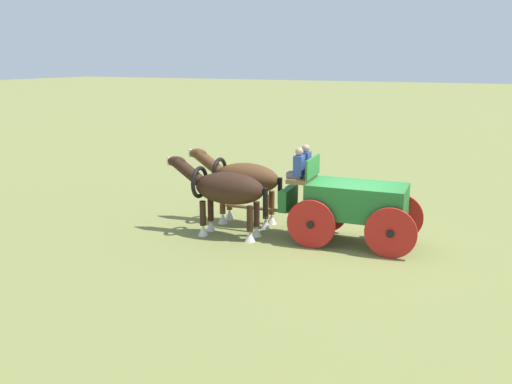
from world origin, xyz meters
TOP-DOWN VIEW (x-y plane):
  - ground_plane at (0.00, 0.00)m, footprint 220.00×220.00m
  - show_wagon at (0.18, 0.01)m, footprint 5.68×1.92m
  - draft_horse_near at (3.61, 0.89)m, footprint 3.15×1.06m
  - draft_horse_off at (3.69, -0.40)m, footprint 3.11×1.08m

SIDE VIEW (x-z plane):
  - ground_plane at x=0.00m, z-range 0.00..0.00m
  - show_wagon at x=0.18m, z-range -0.13..2.52m
  - draft_horse_near at x=3.61m, z-range 0.25..2.47m
  - draft_horse_off at x=3.69m, z-range 0.26..2.52m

